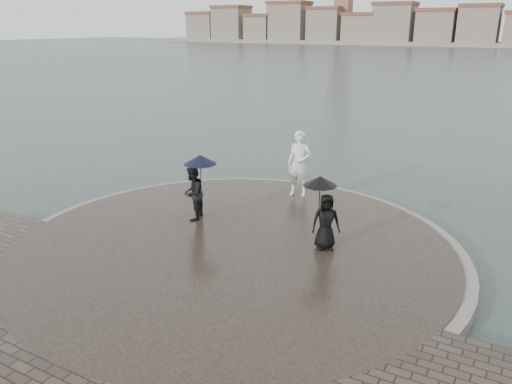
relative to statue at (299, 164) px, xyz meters
The scene contains 7 objects.
ground 8.23m from the statue, 89.03° to the right, with size 400.00×400.00×0.00m, color #2B3835.
kerb_ring 4.78m from the statue, 88.29° to the right, with size 12.50×12.50×0.32m, color gray.
quay_tip 4.78m from the statue, 88.29° to the right, with size 11.90×11.90×0.36m, color #2D261E.
statue is the anchor object (origin of this frame).
visitor_left 4.06m from the statue, 116.17° to the right, with size 1.18×1.08×2.04m.
visitor_right 4.36m from the statue, 56.68° to the right, with size 1.15×0.96×1.95m.
far_skyline 152.80m from the statue, 92.31° to the left, with size 260.00×20.00×37.00m.
Camera 1 is at (6.71, -7.11, 6.03)m, focal length 35.00 mm.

